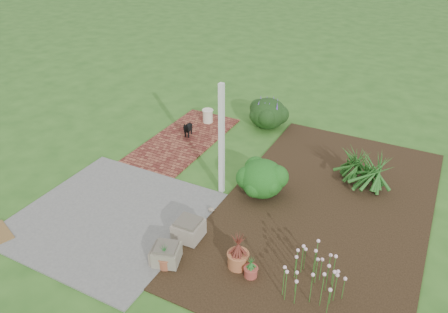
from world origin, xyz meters
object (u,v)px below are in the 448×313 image
at_px(stone_trough_near, 167,255).
at_px(cream_ceramic_urn, 208,116).
at_px(black_dog, 188,128).
at_px(evergreen_shrub, 262,178).

relative_size(stone_trough_near, cream_ceramic_urn, 1.19).
bearing_deg(black_dog, evergreen_shrub, -40.81).
height_order(stone_trough_near, evergreen_shrub, evergreen_shrub).
relative_size(black_dog, cream_ceramic_urn, 1.23).
relative_size(black_dog, evergreen_shrub, 0.48).
bearing_deg(black_dog, cream_ceramic_urn, 75.36).
distance_m(stone_trough_near, evergreen_shrub, 2.76).
relative_size(stone_trough_near, evergreen_shrub, 0.46).
distance_m(black_dog, evergreen_shrub, 3.22).
relative_size(cream_ceramic_urn, evergreen_shrub, 0.39).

